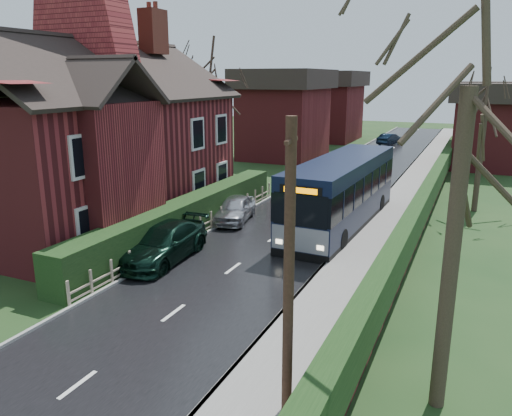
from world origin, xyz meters
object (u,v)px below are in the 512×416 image
at_px(car_silver, 235,209).
at_px(car_green, 163,243).
at_px(telegraph_pole, 289,276).
at_px(bus_stop_sign, 346,204).
at_px(bus, 341,193).
at_px(brick_house, 93,133).

distance_m(car_silver, car_green, 6.05).
bearing_deg(car_green, car_silver, 85.85).
height_order(car_silver, telegraph_pole, telegraph_pole).
bearing_deg(bus_stop_sign, bus, 120.32).
bearing_deg(bus_stop_sign, car_green, -132.73).
height_order(brick_house, telegraph_pole, brick_house).
bearing_deg(bus, car_silver, -163.17).
bearing_deg(telegraph_pole, car_silver, 113.76).
relative_size(car_green, telegraph_pole, 0.77).
xyz_separation_m(car_green, bus_stop_sign, (6.10, 4.26, 1.23)).
xyz_separation_m(car_silver, telegraph_pole, (7.60, -12.79, 2.54)).
xyz_separation_m(bus, bus_stop_sign, (1.00, -3.09, 0.31)).
distance_m(car_silver, telegraph_pole, 15.09).
bearing_deg(car_silver, brick_house, -163.90).
bearing_deg(bus, bus_stop_sign, -69.78).
bearing_deg(brick_house, car_silver, 26.92).
height_order(bus, telegraph_pole, telegraph_pole).
bearing_deg(telegraph_pole, bus_stop_sign, 91.32).
bearing_deg(bus, brick_house, -156.21).
bearing_deg(bus_stop_sign, brick_house, -161.79).
bearing_deg(bus_stop_sign, telegraph_pole, -69.37).
distance_m(bus, car_silver, 5.26).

